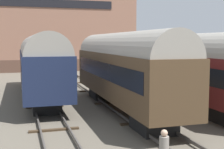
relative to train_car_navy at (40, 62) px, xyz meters
name	(u,v)px	position (x,y,z in m)	size (l,w,h in m)	color
ground_plane	(166,140)	(4.92, -13.36, -2.97)	(200.00, 200.00, 0.00)	#60594C
track_left	(62,147)	(0.00, -13.36, -2.82)	(2.60, 60.00, 0.26)	#4C4742
track_middle	(166,137)	(4.92, -13.36, -2.82)	(2.60, 60.00, 0.26)	#4C4742
train_car_navy	(40,62)	(0.00, 0.00, 0.00)	(3.08, 17.67, 5.23)	black
train_car_brown	(122,66)	(4.92, -6.88, 0.02)	(2.88, 15.48, 5.23)	black
train_car_maroon	(186,65)	(9.84, -6.49, -0.05)	(3.08, 15.31, 5.17)	black
warehouse_building	(44,13)	(2.72, 28.39, 6.40)	(28.47, 13.21, 18.74)	brown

